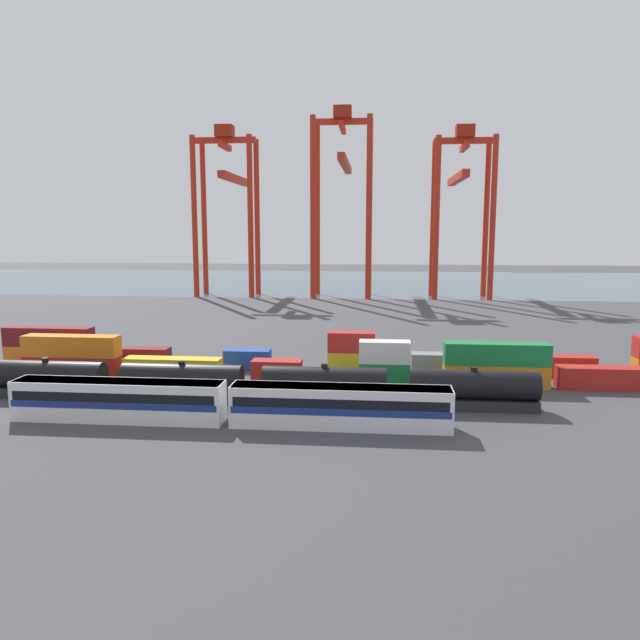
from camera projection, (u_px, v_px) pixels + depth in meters
ground_plane at (337, 324)px, 117.21m from camera, size 420.00×420.00×0.00m
harbour_water at (356, 282)px, 214.63m from camera, size 400.00×110.00×0.01m
passenger_train at (228, 402)px, 56.35m from camera, size 41.93×3.14×3.90m
freight_tank_row at (252, 384)px, 63.24m from camera, size 59.07×2.95×4.41m
shipping_container_0 at (73, 366)px, 74.98m from camera, size 12.10×2.44×2.60m
shipping_container_1 at (71, 346)px, 74.60m from camera, size 12.10×2.44×2.60m
shipping_container_2 at (173, 368)px, 73.74m from camera, size 12.10×2.44×2.60m
shipping_container_3 at (277, 371)px, 72.50m from camera, size 6.04×2.44×2.60m
shipping_container_4 at (384, 373)px, 71.25m from camera, size 6.04×2.44×2.60m
shipping_container_5 at (385, 352)px, 70.86m from camera, size 6.04×2.44×2.60m
shipping_container_6 at (496, 376)px, 70.01m from camera, size 12.10×2.44×2.60m
shipping_container_7 at (496, 354)px, 69.62m from camera, size 12.10×2.44×2.60m
shipping_container_8 at (611, 378)px, 68.76m from camera, size 12.10×2.44×2.60m
shipping_container_10 at (50, 355)px, 81.43m from camera, size 12.10×2.44×2.60m
shipping_container_11 at (49, 337)px, 81.04m from camera, size 12.10×2.44×2.60m
shipping_container_12 at (147, 357)px, 80.11m from camera, size 6.04×2.44×2.60m
shipping_container_13 at (248, 359)px, 78.80m from camera, size 6.04×2.44×2.60m
shipping_container_14 at (351, 362)px, 77.49m from camera, size 6.04×2.44×2.60m
shipping_container_15 at (351, 342)px, 77.10m from camera, size 6.04×2.44×2.60m
shipping_container_16 at (459, 364)px, 76.18m from camera, size 12.10×2.44×2.60m
shipping_container_17 at (570, 366)px, 74.86m from camera, size 6.04×2.44×2.60m
gantry_crane_west at (228, 195)px, 167.80m from camera, size 17.13×33.59×46.74m
gantry_crane_central at (343, 184)px, 165.09m from camera, size 16.40×41.19×51.11m
gantry_crane_east at (461, 195)px, 161.81m from camera, size 16.03×34.53×45.71m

